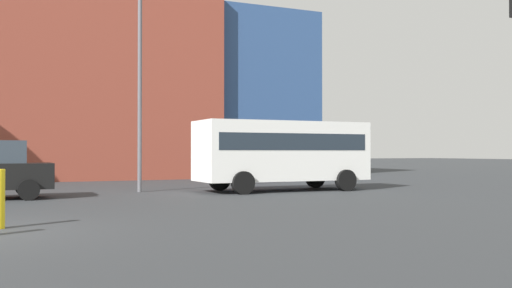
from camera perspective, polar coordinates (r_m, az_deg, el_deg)
The scene contains 3 objects.
building_backdrop at distance 37.18m, azimuth -19.77°, elevation 5.13°, with size 32.09×11.49×12.64m.
white_bus at distance 23.00m, azimuth 2.59°, elevation -0.56°, with size 6.80×2.62×2.72m.
street_lamp at distance 22.95m, azimuth -11.31°, elevation 6.88°, with size 0.80×0.24×8.12m.
Camera 1 is at (0.39, -12.26, 1.54)m, focal length 40.83 mm.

